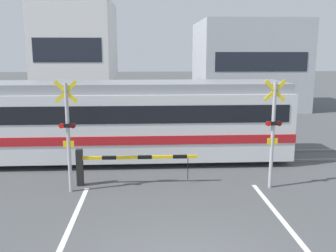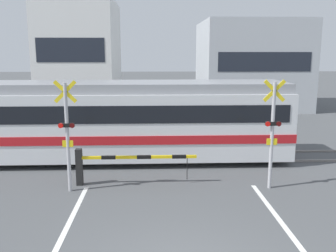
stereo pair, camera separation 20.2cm
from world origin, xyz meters
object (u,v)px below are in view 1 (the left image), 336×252
(commuter_train, at_px, (101,119))
(crossing_barrier_far, at_px, (203,125))
(crossing_signal_right, at_px, (273,129))
(crossing_barrier_near, at_px, (110,163))
(crossing_signal_left, at_px, (68,132))
(pedestrian, at_px, (138,109))

(commuter_train, xyz_separation_m, crossing_barrier_far, (4.51, 3.18, -0.91))
(crossing_signal_right, bearing_deg, crossing_barrier_near, 174.07)
(crossing_signal_left, bearing_deg, crossing_barrier_far, 52.80)
(crossing_barrier_near, relative_size, crossing_signal_right, 1.13)
(commuter_train, bearing_deg, crossing_barrier_near, -78.81)
(crossing_signal_left, height_order, crossing_signal_right, same)
(crossing_barrier_far, height_order, crossing_signal_right, crossing_signal_right)
(crossing_signal_left, bearing_deg, pedestrian, 80.34)
(crossing_barrier_near, bearing_deg, crossing_signal_left, -155.54)
(crossing_barrier_far, bearing_deg, commuter_train, -144.78)
(commuter_train, bearing_deg, crossing_signal_right, -31.75)
(crossing_barrier_far, bearing_deg, crossing_signal_right, -80.17)
(commuter_train, height_order, crossing_signal_right, crossing_signal_right)
(crossing_signal_left, bearing_deg, crossing_signal_right, 0.00)
(commuter_train, distance_m, crossing_signal_left, 3.56)
(crossing_barrier_far, distance_m, crossing_signal_right, 6.88)
(crossing_barrier_far, relative_size, pedestrian, 2.33)
(pedestrian, bearing_deg, commuter_train, -99.87)
(crossing_barrier_near, bearing_deg, crossing_barrier_far, 57.55)
(commuter_train, xyz_separation_m, pedestrian, (1.25, 7.16, -0.70))
(crossing_signal_left, height_order, pedestrian, crossing_signal_left)
(crossing_barrier_far, xyz_separation_m, pedestrian, (-3.26, 3.98, 0.21))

